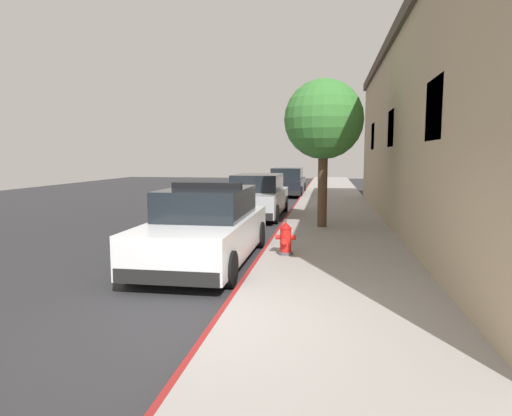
{
  "coord_description": "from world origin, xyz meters",
  "views": [
    {
      "loc": [
        1.36,
        -5.48,
        2.23
      ],
      "look_at": [
        -0.33,
        4.99,
        1.0
      ],
      "focal_mm": 31.44,
      "sensor_mm": 36.0,
      "label": 1
    }
  ],
  "objects": [
    {
      "name": "ground_plane",
      "position": [
        -4.41,
        10.0,
        -0.1
      ],
      "size": [
        30.51,
        60.0,
        0.2
      ],
      "primitive_type": "cube",
      "color": "#2B2B2D"
    },
    {
      "name": "sidewalk_pavement",
      "position": [
        1.59,
        10.0,
        0.07
      ],
      "size": [
        3.19,
        60.0,
        0.14
      ],
      "primitive_type": "cube",
      "color": "gray",
      "rests_on": "ground"
    },
    {
      "name": "curb_painted_edge",
      "position": [
        -0.04,
        10.0,
        0.07
      ],
      "size": [
        0.08,
        60.0,
        0.14
      ],
      "primitive_type": "cube",
      "color": "maroon",
      "rests_on": "ground"
    },
    {
      "name": "storefront_building",
      "position": [
        6.22,
        8.62,
        2.97
      ],
      "size": [
        6.31,
        20.26,
        5.92
      ],
      "color": "tan",
      "rests_on": "ground"
    },
    {
      "name": "police_cruiser",
      "position": [
        -1.14,
        3.53,
        0.74
      ],
      "size": [
        1.94,
        4.84,
        1.68
      ],
      "color": "white",
      "rests_on": "ground"
    },
    {
      "name": "parked_car_silver_ahead",
      "position": [
        -1.22,
        10.84,
        0.74
      ],
      "size": [
        1.94,
        4.84,
        1.56
      ],
      "color": "#B2B5BA",
      "rests_on": "ground"
    },
    {
      "name": "parked_car_dark_far",
      "position": [
        -0.96,
        20.07,
        0.74
      ],
      "size": [
        1.94,
        4.84,
        1.56
      ],
      "color": "black",
      "rests_on": "ground"
    },
    {
      "name": "fire_hydrant",
      "position": [
        0.49,
        3.89,
        0.49
      ],
      "size": [
        0.44,
        0.4,
        0.76
      ],
      "color": "#4C4C51",
      "rests_on": "sidewalk_pavement"
    },
    {
      "name": "street_tree",
      "position": [
        1.2,
        7.88,
        3.27
      ],
      "size": [
        2.31,
        2.31,
        4.31
      ],
      "color": "brown",
      "rests_on": "sidewalk_pavement"
    }
  ]
}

